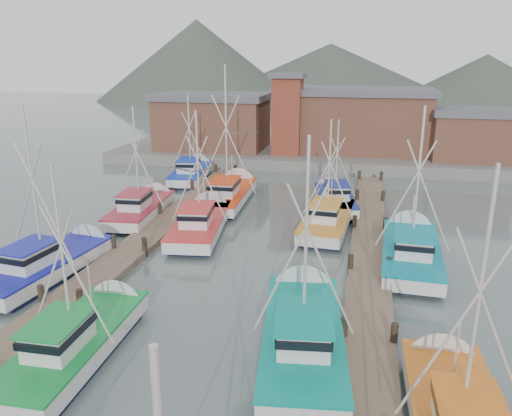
% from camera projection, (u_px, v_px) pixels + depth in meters
% --- Properties ---
extents(ground, '(260.00, 260.00, 0.00)m').
position_uv_depth(ground, '(218.00, 306.00, 23.75)').
color(ground, '#556662').
rests_on(ground, ground).
extents(dock_left, '(2.30, 46.00, 1.50)m').
position_uv_depth(dock_left, '(122.00, 258.00, 28.91)').
color(dock_left, brown).
rests_on(dock_left, ground).
extents(dock_right, '(2.30, 46.00, 1.50)m').
position_uv_depth(dock_right, '(369.00, 280.00, 26.02)').
color(dock_right, brown).
rests_on(dock_right, ground).
extents(quay, '(44.00, 16.00, 1.20)m').
position_uv_depth(quay, '(309.00, 153.00, 58.14)').
color(quay, slate).
rests_on(quay, ground).
extents(shed_left, '(12.72, 8.48, 6.20)m').
position_uv_depth(shed_left, '(213.00, 121.00, 57.45)').
color(shed_left, brown).
rests_on(shed_left, quay).
extents(shed_center, '(14.84, 9.54, 6.90)m').
position_uv_depth(shed_center, '(364.00, 119.00, 55.70)').
color(shed_center, brown).
rests_on(shed_center, quay).
extents(shed_right, '(8.48, 6.36, 5.20)m').
position_uv_depth(shed_right, '(473.00, 134.00, 50.88)').
color(shed_right, brown).
rests_on(shed_right, quay).
extents(lookout_tower, '(3.60, 3.60, 8.50)m').
position_uv_depth(lookout_tower, '(287.00, 114.00, 53.37)').
color(lookout_tower, brown).
rests_on(lookout_tower, quay).
extents(distant_hills, '(175.00, 140.00, 42.00)m').
position_uv_depth(distant_hills, '(299.00, 99.00, 140.89)').
color(distant_hills, '#485345').
rests_on(distant_hills, ground).
extents(boat_4, '(3.46, 8.72, 8.61)m').
position_uv_depth(boat_4, '(82.00, 337.00, 19.87)').
color(boat_4, '#0F1534').
rests_on(boat_4, ground).
extents(boat_5, '(4.30, 10.22, 9.69)m').
position_uv_depth(boat_5, '(303.00, 329.00, 20.47)').
color(boat_5, '#0F1534').
rests_on(boat_5, ground).
extents(boat_6, '(4.04, 9.30, 9.99)m').
position_uv_depth(boat_6, '(53.00, 262.00, 27.10)').
color(boat_6, '#0F1534').
rests_on(boat_6, ground).
extents(boat_7, '(3.85, 8.78, 9.58)m').
position_uv_depth(boat_7, '(456.00, 416.00, 15.50)').
color(boat_7, '#0F1534').
rests_on(boat_7, ground).
extents(boat_8, '(4.13, 9.73, 9.06)m').
position_uv_depth(boat_8, '(202.00, 222.00, 33.72)').
color(boat_8, '#0F1534').
rests_on(boat_8, ground).
extents(boat_9, '(3.43, 9.30, 8.36)m').
position_uv_depth(boat_9, '(329.00, 218.00, 34.52)').
color(boat_9, '#0F1534').
rests_on(boat_9, ground).
extents(boat_10, '(3.65, 9.01, 8.90)m').
position_uv_depth(boat_10, '(143.00, 207.00, 36.98)').
color(boat_10, '#0F1534').
rests_on(boat_10, ground).
extents(boat_11, '(4.05, 9.94, 9.87)m').
position_uv_depth(boat_11, '(410.00, 249.00, 28.98)').
color(boat_11, '#0F1534').
rests_on(boat_11, ground).
extents(boat_12, '(4.67, 10.22, 11.78)m').
position_uv_depth(boat_12, '(229.00, 193.00, 40.79)').
color(boat_12, '#0F1534').
rests_on(boat_12, ground).
extents(boat_13, '(4.05, 8.55, 7.58)m').
position_uv_depth(boat_13, '(334.00, 198.00, 39.33)').
color(boat_13, '#0F1534').
rests_on(boat_13, ground).
extents(boat_14, '(3.82, 9.19, 8.83)m').
position_uv_depth(boat_14, '(192.00, 172.00, 48.24)').
color(boat_14, '#0F1534').
rests_on(boat_14, ground).
extents(gull_near, '(1.55, 0.64, 0.24)m').
position_uv_depth(gull_near, '(190.00, 170.00, 18.40)').
color(gull_near, gray).
rests_on(gull_near, ground).
extents(gull_far, '(1.55, 0.65, 0.24)m').
position_uv_depth(gull_far, '(245.00, 134.00, 27.55)').
color(gull_far, gray).
rests_on(gull_far, ground).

